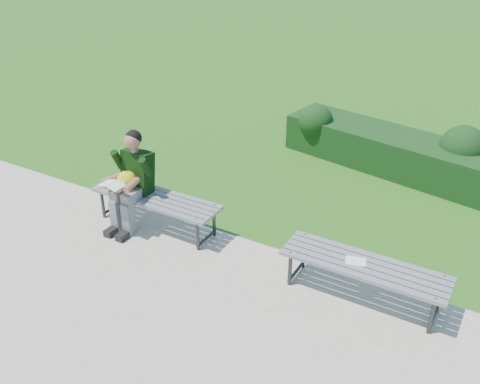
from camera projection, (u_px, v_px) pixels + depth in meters
ground at (260, 245)px, 6.85m from camera, size 80.00×80.00×0.00m
walkway at (180, 327)px, 5.51m from camera, size 30.00×3.50×0.02m
hedge at (394, 148)px, 8.62m from camera, size 3.67×1.53×0.92m
bench_left at (156, 200)px, 7.01m from camera, size 1.80×0.50×0.46m
bench_right at (364, 268)px, 5.73m from camera, size 1.80×0.50×0.46m
seated_boy at (131, 178)px, 6.93m from camera, size 0.56×0.76×1.31m
paper_sheet at (356, 261)px, 5.74m from camera, size 0.26×0.22×0.01m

